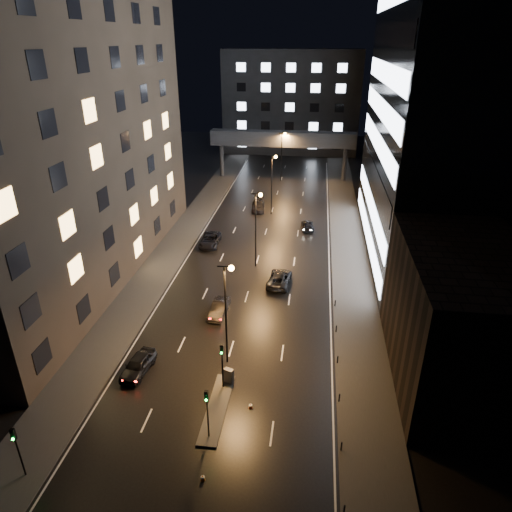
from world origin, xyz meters
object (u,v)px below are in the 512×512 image
(car_away_b, at_px, (219,308))
(car_toward_a, at_px, (280,278))
(car_away_d, at_px, (258,206))
(utility_cabinet, at_px, (229,376))
(car_away_a, at_px, (138,365))
(car_away_c, at_px, (210,240))
(car_toward_b, at_px, (308,225))

(car_away_b, distance_m, car_toward_a, 9.72)
(car_away_d, relative_size, utility_cabinet, 3.91)
(car_away_a, relative_size, utility_cabinet, 3.36)
(car_away_a, height_order, car_away_c, car_away_c)
(car_away_a, height_order, car_away_b, car_away_a)
(car_away_b, distance_m, car_away_d, 33.79)
(car_away_b, height_order, car_toward_b, car_away_b)
(car_away_d, bearing_deg, car_toward_b, -46.88)
(car_away_b, bearing_deg, car_away_d, 93.82)
(car_away_c, relative_size, car_toward_a, 1.03)
(car_away_a, distance_m, car_toward_a, 21.27)
(car_away_d, height_order, car_toward_a, car_away_d)
(car_away_a, relative_size, car_toward_a, 0.84)
(car_toward_a, bearing_deg, car_away_a, 63.02)
(car_toward_a, xyz_separation_m, utility_cabinet, (-2.84, -18.46, 0.07))
(car_away_a, height_order, car_toward_a, car_away_a)
(car_away_c, height_order, car_toward_b, car_away_c)
(car_away_a, distance_m, car_away_d, 44.46)
(car_toward_a, height_order, car_toward_b, car_toward_a)
(car_toward_b, bearing_deg, utility_cabinet, 75.27)
(car_away_c, height_order, utility_cabinet, car_away_c)
(car_away_a, xyz_separation_m, car_away_b, (5.30, 10.35, -0.06))
(car_away_c, relative_size, car_toward_b, 1.29)
(car_toward_b, bearing_deg, car_toward_a, 75.19)
(car_toward_a, relative_size, utility_cabinet, 4.00)
(utility_cabinet, bearing_deg, car_away_b, 127.87)
(car_away_b, height_order, utility_cabinet, utility_cabinet)
(car_away_b, bearing_deg, car_away_a, -113.39)
(car_away_d, distance_m, car_toward_a, 26.78)
(car_toward_b, height_order, utility_cabinet, utility_cabinet)
(car_away_c, height_order, car_toward_a, car_away_c)
(car_toward_a, bearing_deg, car_toward_b, -93.94)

